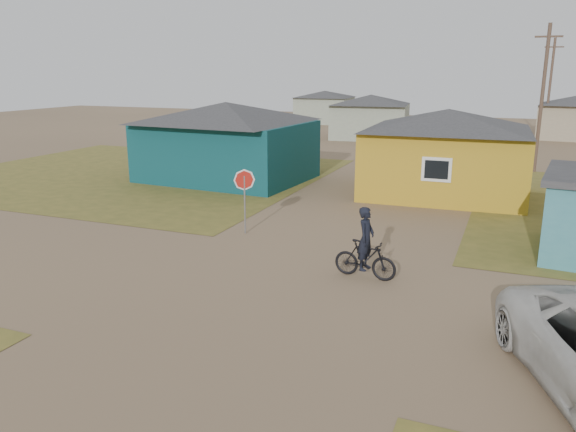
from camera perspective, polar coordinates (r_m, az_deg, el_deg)
name	(u,v)px	position (r m, az deg, el deg)	size (l,w,h in m)	color
ground	(273,296)	(14.49, -1.51, -8.09)	(120.00, 120.00, 0.00)	#84694C
grass_nw	(135,174)	(32.31, -15.24, 4.18)	(20.00, 18.00, 0.00)	olive
house_teal	(227,140)	(29.45, -6.26, 7.67)	(8.93, 7.08, 4.00)	#0A353B
house_yellow	(446,151)	(26.64, 15.78, 6.36)	(7.72, 6.76, 3.90)	#BC901C
house_pale_west	(370,116)	(47.76, 8.36, 10.02)	(7.04, 6.15, 3.60)	gray
house_pale_north	(325,106)	(61.50, 3.73, 11.06)	(6.28, 5.81, 3.40)	gray
utility_pole_near	(542,97)	(34.29, 24.41, 10.95)	(1.40, 0.20, 8.00)	brown
utility_pole_far	(550,88)	(50.31, 25.04, 11.67)	(1.40, 0.20, 8.00)	brown
stop_sign	(244,186)	(19.47, -4.45, 3.05)	(0.74, 0.21, 2.29)	gray
cyclist	(365,253)	(15.58, 7.87, -3.70)	(1.83, 0.69, 2.02)	black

